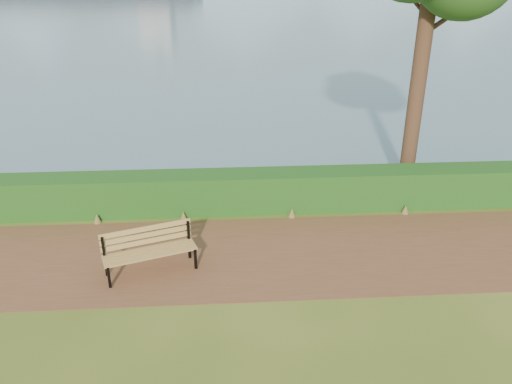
{
  "coord_description": "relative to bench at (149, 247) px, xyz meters",
  "views": [
    {
      "loc": [
        -0.04,
        -9.03,
        5.7
      ],
      "look_at": [
        0.64,
        1.2,
        1.1
      ],
      "focal_mm": 35.0,
      "sensor_mm": 36.0,
      "label": 1
    }
  ],
  "objects": [
    {
      "name": "hedge",
      "position": [
        1.63,
        2.74,
        -0.04
      ],
      "size": [
        32.0,
        0.85,
        1.0
      ],
      "primitive_type": "cube",
      "color": "#1A4814",
      "rests_on": "ground"
    },
    {
      "name": "bench",
      "position": [
        0.0,
        0.0,
        0.0
      ],
      "size": [
        1.93,
        1.12,
        0.93
      ],
      "rotation": [
        0.0,
        0.0,
        0.33
      ],
      "color": "black",
      "rests_on": "ground"
    },
    {
      "name": "path",
      "position": [
        1.63,
        0.44,
        -0.53
      ],
      "size": [
        40.0,
        3.4,
        0.01
      ],
      "primitive_type": "cube",
      "color": "brown",
      "rests_on": "ground"
    },
    {
      "name": "ground",
      "position": [
        1.63,
        0.14,
        -0.54
      ],
      "size": [
        140.0,
        140.0,
        0.0
      ],
      "primitive_type": "plane",
      "color": "#415016",
      "rests_on": "ground"
    }
  ]
}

